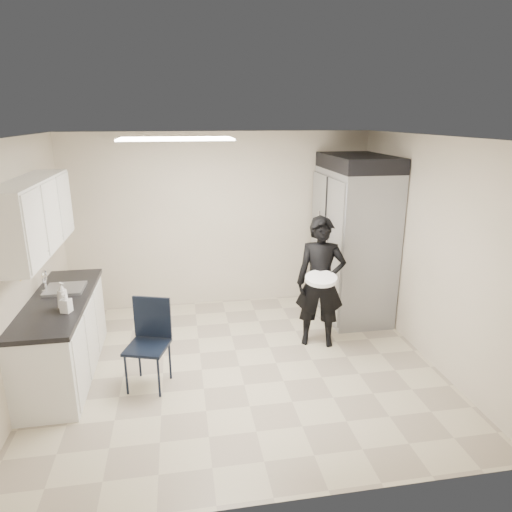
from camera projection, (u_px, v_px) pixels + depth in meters
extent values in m
plane|color=#B8AE91|center=(239.00, 366.00, 5.33)|extent=(4.50, 4.50, 0.00)
plane|color=white|center=(237.00, 137.00, 4.57)|extent=(4.50, 4.50, 0.00)
plane|color=beige|center=(221.00, 221.00, 6.83)|extent=(4.50, 0.00, 4.50)
plane|color=beige|center=(17.00, 272.00, 4.59)|extent=(0.00, 4.00, 4.00)
plane|color=beige|center=(429.00, 251.00, 5.31)|extent=(0.00, 4.00, 4.00)
cube|color=white|center=(176.00, 139.00, 4.86)|extent=(1.20, 0.60, 0.02)
cube|color=silver|center=(63.00, 338.00, 5.08)|extent=(0.60, 1.90, 0.86)
cube|color=black|center=(58.00, 301.00, 4.95)|extent=(0.64, 1.95, 0.05)
cube|color=gray|center=(65.00, 293.00, 5.19)|extent=(0.42, 0.40, 0.14)
cylinder|color=silver|center=(45.00, 282.00, 5.11)|extent=(0.02, 0.02, 0.24)
cube|color=silver|center=(33.00, 216.00, 4.65)|extent=(0.35, 1.80, 0.75)
cube|color=black|center=(57.00, 213.00, 5.78)|extent=(0.22, 0.30, 0.35)
cube|color=yellow|center=(22.00, 276.00, 4.71)|extent=(0.00, 0.12, 0.07)
cube|color=yellow|center=(28.00, 273.00, 4.91)|extent=(0.00, 0.12, 0.07)
cube|color=gray|center=(353.00, 244.00, 6.52)|extent=(0.80, 1.35, 2.10)
cube|color=black|center=(359.00, 162.00, 6.18)|extent=(0.80, 1.35, 0.20)
cube|color=black|center=(147.00, 347.00, 4.81)|extent=(0.52, 0.52, 0.93)
imported|color=black|center=(320.00, 282.00, 5.65)|extent=(0.70, 0.56, 1.66)
cylinder|color=silver|center=(321.00, 279.00, 5.38)|extent=(0.47, 0.47, 0.05)
imported|color=silver|center=(62.00, 296.00, 4.64)|extent=(0.15, 0.15, 0.28)
imported|color=silver|center=(66.00, 302.00, 4.57)|extent=(0.12, 0.12, 0.21)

